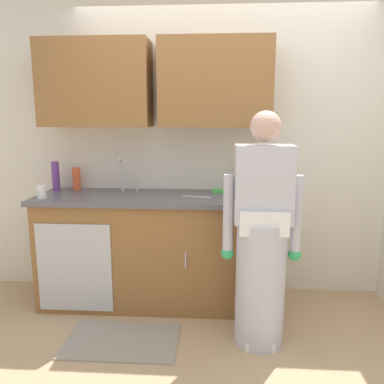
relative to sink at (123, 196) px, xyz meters
name	(u,v)px	position (x,y,z in m)	size (l,w,h in m)	color
ground_plane	(219,349)	(0.82, -0.71, -0.93)	(9.00, 9.00, 0.00)	tan
kitchen_wall_with_uppers	(205,129)	(0.68, 0.29, 0.55)	(4.80, 0.44, 2.70)	silver
counter_cabinet	(155,251)	(0.26, -0.01, -0.48)	(1.90, 0.62, 0.90)	brown
countertop	(154,198)	(0.27, -0.01, -0.01)	(1.96, 0.66, 0.04)	#595960
sink	(123,196)	(0.00, 0.00, 0.00)	(0.50, 0.36, 0.35)	#B7BABF
person_at_sink	(261,249)	(1.09, -0.59, -0.23)	(0.55, 0.34, 1.62)	white
floor_mat	(122,341)	(0.12, -0.66, -0.92)	(0.80, 0.50, 0.01)	gray
bottle_cleaner_spray	(56,176)	(-0.64, 0.15, 0.14)	(0.07, 0.07, 0.26)	#66388C
bottle_soap	(240,177)	(0.98, 0.19, 0.14)	(0.07, 0.07, 0.26)	#D8D14C
bottle_water_short	(77,179)	(-0.47, 0.20, 0.11)	(0.07, 0.07, 0.20)	#E05933
cup_by_sink	(41,192)	(-0.62, -0.19, 0.07)	(0.08, 0.08, 0.11)	white
knife_on_counter	(197,197)	(0.63, -0.06, 0.02)	(0.24, 0.02, 0.01)	silver
sponge	(219,191)	(0.80, 0.15, 0.03)	(0.11, 0.07, 0.03)	#4CBF4C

